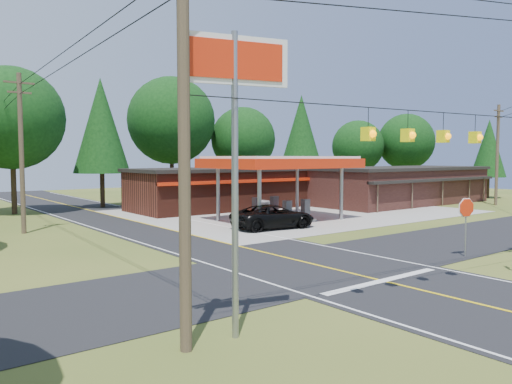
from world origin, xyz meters
TOP-DOWN VIEW (x-y plane):
  - ground at (0.00, 0.00)m, footprint 120.00×120.00m
  - main_highway at (0.00, 0.00)m, footprint 8.00×120.00m
  - cross_road at (0.00, 0.00)m, footprint 70.00×7.00m
  - lane_center_yellow at (0.00, 0.00)m, footprint 0.15×110.00m
  - gas_canopy at (9.00, 13.00)m, footprint 10.60×7.40m
  - convenience_store at (10.00, 22.98)m, footprint 16.40×7.55m
  - strip_building at (28.00, 15.98)m, footprint 20.40×8.75m
  - utility_pole_near_left at (-9.50, -5.00)m, footprint 1.80×0.30m
  - utility_pole_far_left at (-8.00, 18.00)m, footprint 1.80×0.30m
  - utility_pole_far_right at (34.00, 9.00)m, footprint 1.80×0.30m
  - overhead_beacons at (-1.00, -6.00)m, footprint 17.04×2.04m
  - treeline_backdrop at (0.82, 24.01)m, footprint 70.27×51.59m
  - suv_car at (5.81, 10.00)m, footprint 6.44×6.44m
  - sedan_car at (12.00, 21.00)m, footprint 5.59×5.59m
  - big_stop_sign at (-8.00, -5.01)m, footprint 2.89×0.87m
  - octagonal_stop_sign at (7.00, -3.01)m, footprint 0.96×0.29m

SIDE VIEW (x-z plane):
  - ground at x=0.00m, z-range 0.00..0.00m
  - main_highway at x=0.00m, z-range 0.00..0.02m
  - cross_road at x=0.00m, z-range 0.00..0.03m
  - lane_center_yellow at x=0.00m, z-range 0.02..0.03m
  - sedan_car at x=12.00m, z-range 0.00..1.58m
  - suv_car at x=5.81m, z-range 0.00..1.60m
  - strip_building at x=28.00m, z-range 0.01..3.81m
  - convenience_store at x=10.00m, z-range 0.02..3.82m
  - octagonal_stop_sign at x=7.00m, z-range 0.73..3.61m
  - gas_canopy at x=9.00m, z-range 1.83..6.70m
  - utility_pole_near_left at x=-9.50m, z-range 0.20..10.20m
  - utility_pole_far_left at x=-8.00m, z-range 0.20..10.20m
  - utility_pole_far_right at x=34.00m, z-range 0.20..10.20m
  - big_stop_sign at x=-8.00m, z-range 2.08..10.10m
  - overhead_beacons at x=-1.00m, z-range 5.70..6.73m
  - treeline_backdrop at x=0.82m, z-range 0.84..14.14m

